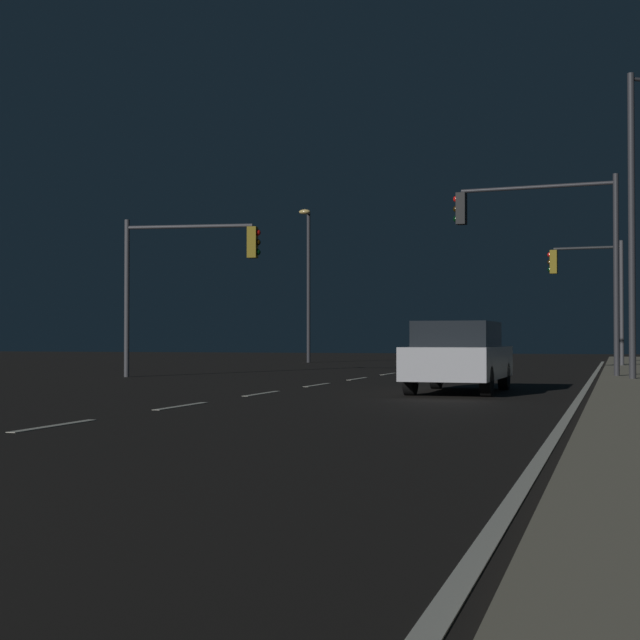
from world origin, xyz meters
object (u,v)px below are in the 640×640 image
Objects in this scene: car at (459,356)px; street_lamp_far_end at (308,271)px; traffic_light_far_right at (187,264)px; traffic_light_near_right at (588,279)px; traffic_light_near_left at (544,235)px.

street_lamp_far_end is (-11.26, 23.78, 3.69)m from car.
traffic_light_near_right is at bearing 47.74° from traffic_light_far_right.
traffic_light_near_right is 14.53m from street_lamp_far_end.
car is at bearing -64.67° from street_lamp_far_end.
street_lamp_far_end is (-1.94, 18.01, 1.03)m from traffic_light_far_right.
traffic_light_near_left is 11.19m from traffic_light_near_right.
traffic_light_near_left reaches higher than traffic_light_near_right.
street_lamp_far_end reaches higher than traffic_light_near_right.
traffic_light_near_right is 0.65× the size of street_lamp_far_end.
traffic_light_near_right is (2.25, 18.50, 2.75)m from car.
traffic_light_near_left is at bearing -94.74° from traffic_light_near_right.
car is 11.28m from traffic_light_far_right.
car is 26.57m from street_lamp_far_end.
traffic_light_near_left is 1.16× the size of traffic_light_near_right.
traffic_light_near_left reaches higher than traffic_light_far_right.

